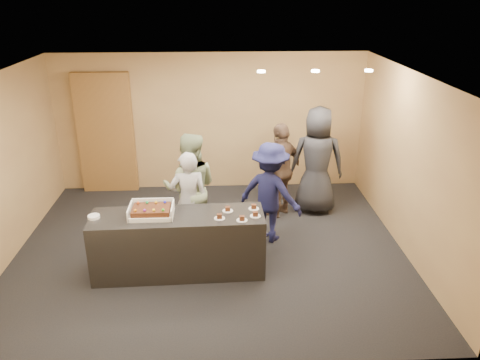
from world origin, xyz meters
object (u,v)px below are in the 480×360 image
(person_sage_man, at_px, (190,188))
(person_dark_suit, at_px, (317,161))
(cake_box, at_px, (152,212))
(person_navy_man, at_px, (270,193))
(person_brown_extra, at_px, (281,170))
(storage_cabinet, at_px, (106,134))
(plate_stack, at_px, (94,217))
(person_server_grey, at_px, (189,201))
(sheet_cake, at_px, (151,210))
(serving_counter, at_px, (179,244))

(person_sage_man, distance_m, person_dark_suit, 2.40)
(cake_box, distance_m, person_navy_man, 1.94)
(cake_box, height_order, person_brown_extra, person_brown_extra)
(storage_cabinet, distance_m, person_brown_extra, 3.51)
(person_brown_extra, bearing_deg, plate_stack, -13.05)
(person_server_grey, bearing_deg, cake_box, 47.54)
(cake_box, height_order, person_sage_man, person_sage_man)
(sheet_cake, bearing_deg, plate_stack, -178.13)
(person_brown_extra, bearing_deg, person_dark_suit, 145.47)
(sheet_cake, xyz_separation_m, person_navy_man, (1.74, 0.88, -0.18))
(storage_cabinet, bearing_deg, person_sage_man, -50.48)
(person_server_grey, xyz_separation_m, person_dark_suit, (2.21, 1.21, 0.18))
(person_navy_man, bearing_deg, person_sage_man, 30.03)
(plate_stack, relative_size, person_sage_man, 0.09)
(serving_counter, bearing_deg, person_brown_extra, 44.81)
(cake_box, bearing_deg, person_dark_suit, 34.99)
(serving_counter, relative_size, person_server_grey, 1.51)
(person_sage_man, xyz_separation_m, person_navy_man, (1.25, -0.05, -0.08))
(storage_cabinet, relative_size, person_server_grey, 1.49)
(person_navy_man, bearing_deg, cake_box, 58.48)
(serving_counter, xyz_separation_m, person_navy_man, (1.39, 0.88, 0.37))
(cake_box, bearing_deg, person_server_grey, 54.95)
(person_sage_man, relative_size, person_dark_suit, 0.93)
(person_navy_man, xyz_separation_m, person_brown_extra, (0.29, 0.88, 0.03))
(storage_cabinet, xyz_separation_m, plate_stack, (0.46, -3.05, -0.26))
(plate_stack, height_order, person_sage_man, person_sage_man)
(sheet_cake, height_order, person_sage_man, person_sage_man)
(person_brown_extra, xyz_separation_m, person_dark_suit, (0.65, 0.13, 0.12))
(person_brown_extra, bearing_deg, serving_counter, 0.91)
(cake_box, distance_m, plate_stack, 0.78)
(person_navy_man, distance_m, person_brown_extra, 0.93)
(person_server_grey, relative_size, person_navy_man, 0.97)
(sheet_cake, bearing_deg, person_server_grey, 55.80)
(cake_box, xyz_separation_m, plate_stack, (-0.78, -0.05, -0.02))
(person_sage_man, bearing_deg, serving_counter, 83.73)
(person_server_grey, distance_m, person_navy_man, 1.28)
(plate_stack, bearing_deg, person_dark_suit, 29.06)
(storage_cabinet, xyz_separation_m, person_server_grey, (1.71, -2.33, -0.39))
(person_server_grey, distance_m, person_sage_man, 0.26)
(plate_stack, bearing_deg, person_sage_man, 36.98)
(cake_box, distance_m, person_sage_man, 1.03)
(plate_stack, distance_m, person_brown_extra, 3.33)
(person_server_grey, distance_m, person_brown_extra, 1.89)
(storage_cabinet, bearing_deg, person_dark_suit, -16.05)
(storage_cabinet, bearing_deg, plate_stack, -81.38)
(serving_counter, xyz_separation_m, person_server_grey, (0.12, 0.69, 0.34))
(person_sage_man, distance_m, person_navy_man, 1.25)
(sheet_cake, bearing_deg, serving_counter, 0.00)
(plate_stack, distance_m, person_dark_suit, 3.96)
(person_brown_extra, bearing_deg, person_sage_man, -17.02)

